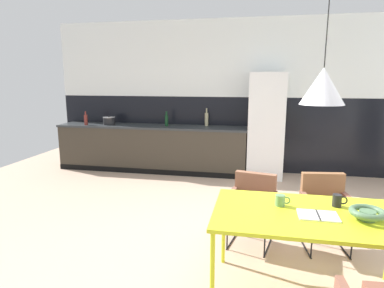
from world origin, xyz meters
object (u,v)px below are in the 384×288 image
Objects in this scene: armchair_facing_counter at (253,199)px; pendant_lamp_over_table_near at (323,86)px; dining_table at (312,219)px; bottle_vinegar_dark at (86,120)px; mug_wide_latte at (337,201)px; bottle_spice_small at (207,119)px; mug_dark_espresso at (281,200)px; fruit_bowl at (368,213)px; cooking_pot at (109,121)px; bottle_wine_green at (167,120)px; armchair_far_side at (325,201)px; refrigerator_column at (266,126)px; open_book at (318,216)px.

pendant_lamp_over_table_near is (0.48, -0.90, 1.25)m from armchair_facing_counter.
dining_table is 5.76× the size of bottle_vinegar_dark.
bottle_spice_small is at bearing 115.25° from mug_wide_latte.
mug_wide_latte is (0.47, 0.08, 0.00)m from mug_dark_espresso.
fruit_bowl is 1.11× the size of cooking_pot.
bottle_spice_small is at bearing 115.82° from fruit_bowl.
dining_table is 4.59× the size of bottle_spice_small.
bottle_wine_green reaches higher than mug_dark_espresso.
bottle_vinegar_dark is at bearing -173.15° from bottle_wine_green.
bottle_spice_small reaches higher than armchair_far_side.
refrigerator_column is 3.08m from cooking_pot.
armchair_facing_counter is 1.30m from fruit_bowl.
refrigerator_column is 8.07× the size of cooking_pot.
mug_dark_espresso is 0.53× the size of cooking_pot.
open_book is 4.05m from bottle_spice_small.
refrigerator_column is at bearing 0.67° from cooking_pot.
fruit_bowl is 0.21× the size of pendant_lamp_over_table_near.
dining_table is at bearing 123.12° from open_book.
armchair_far_side is 0.64× the size of pendant_lamp_over_table_near.
fruit_bowl is 5.17m from cooking_pot.
pendant_lamp_over_table_near is at bearing -85.14° from refrigerator_column.
mug_dark_espresso is 3.95m from bottle_wine_green.
dining_table is 5.92× the size of fruit_bowl.
bottle_wine_green is 0.23× the size of pendant_lamp_over_table_near.
mug_wide_latte is 5.13m from bottle_vinegar_dark.
bottle_wine_green reaches higher than bottle_vinegar_dark.
pendant_lamp_over_table_near is (1.44, -3.73, 0.72)m from bottle_spice_small.
mug_dark_espresso is 0.37× the size of bottle_spice_small.
mug_wide_latte reaches higher than open_book.
bottle_spice_small reaches higher than dining_table.
dining_table is 12.84× the size of mug_wide_latte.
fruit_bowl is 0.65m from mug_dark_espresso.
pendant_lamp_over_table_near is at bearing -41.44° from bottle_vinegar_dark.
dining_table is 1.97× the size of armchair_far_side.
mug_wide_latte is 4.14m from bottle_wine_green.
bottle_spice_small reaches higher than mug_wide_latte.
bottle_spice_small reaches higher than cooking_pot.
armchair_far_side reaches higher than dining_table.
bottle_vinegar_dark is at bearing -177.13° from refrigerator_column.
bottle_vinegar_dark reaches higher than cooking_pot.
mug_dark_espresso reaches higher than fruit_bowl.
bottle_vinegar_dark reaches higher than dining_table.
cooking_pot is 4.93m from pendant_lamp_over_table_near.
bottle_vinegar_dark reaches higher than open_book.
refrigerator_column is 6.38× the size of open_book.
refrigerator_column is 3.64m from fruit_bowl.
bottle_spice_small is (1.95, 0.23, 0.06)m from cooking_pot.
armchair_far_side is 3.63m from bottle_wine_green.
mug_dark_espresso is (-0.63, 0.17, -0.01)m from fruit_bowl.
mug_dark_espresso reaches higher than dining_table.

